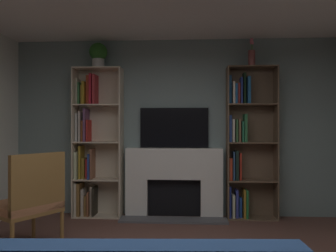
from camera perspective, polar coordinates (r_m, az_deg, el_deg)
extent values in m
cube|color=gray|center=(5.30, 1.09, -0.21)|extent=(5.12, 0.06, 2.72)
cube|color=white|center=(5.33, -5.23, -11.85)|extent=(0.33, 0.21, 0.57)
cube|color=white|center=(5.29, 7.34, -11.95)|extent=(0.33, 0.21, 0.57)
cube|color=white|center=(5.20, 1.03, -6.33)|extent=(1.47, 0.21, 0.47)
cube|color=black|center=(5.34, 1.06, -11.83)|extent=(0.81, 0.08, 0.57)
cube|color=#54545A|center=(5.10, 0.91, -15.55)|extent=(1.57, 0.30, 0.03)
cube|color=black|center=(5.24, 1.06, -0.28)|extent=(1.05, 0.06, 0.61)
cube|color=beige|center=(5.40, -15.36, -2.63)|extent=(0.02, 0.32, 2.27)
cube|color=beige|center=(5.21, -7.86, -2.72)|extent=(0.02, 0.32, 2.27)
cube|color=beige|center=(5.44, -11.27, -2.61)|extent=(0.74, 0.02, 2.27)
cube|color=beige|center=(5.46, -11.68, -14.56)|extent=(0.70, 0.32, 0.02)
cube|color=beige|center=(5.50, -14.96, -11.70)|extent=(0.04, 0.26, 0.50)
cube|color=brown|center=(5.49, -14.52, -11.75)|extent=(0.04, 0.27, 0.49)
cube|color=beige|center=(5.49, -13.91, -12.20)|extent=(0.04, 0.24, 0.41)
cube|color=brown|center=(5.49, -13.46, -12.77)|extent=(0.03, 0.25, 0.30)
cube|color=brown|center=(5.46, -13.04, -12.52)|extent=(0.02, 0.27, 0.36)
cube|color=beige|center=(5.48, -12.61, -12.05)|extent=(0.03, 0.19, 0.44)
cube|color=black|center=(5.44, -12.22, -12.20)|extent=(0.03, 0.25, 0.43)
cube|color=beige|center=(5.35, -11.68, -8.76)|extent=(0.70, 0.32, 0.02)
cube|color=beige|center=(5.42, -14.95, -6.36)|extent=(0.04, 0.26, 0.41)
cube|color=#A58228|center=(5.42, -14.36, -5.89)|extent=(0.03, 0.22, 0.50)
cube|color=olive|center=(5.43, -13.87, -6.87)|extent=(0.04, 0.19, 0.31)
cube|color=red|center=(5.42, -13.26, -6.93)|extent=(0.04, 0.19, 0.30)
cube|color=navy|center=(5.36, -12.92, -6.60)|extent=(0.03, 0.27, 0.38)
cube|color=brown|center=(5.36, -12.57, -6.17)|extent=(0.02, 0.24, 0.46)
cube|color=beige|center=(5.29, -11.68, -2.68)|extent=(0.70, 0.32, 0.02)
cube|color=beige|center=(5.41, -14.89, -0.24)|extent=(0.03, 0.21, 0.43)
cube|color=beige|center=(5.40, -14.41, -0.08)|extent=(0.03, 0.21, 0.46)
cube|color=brown|center=(5.39, -13.96, -0.83)|extent=(0.04, 0.20, 0.32)
cube|color=#674168|center=(5.35, -13.59, 0.14)|extent=(0.03, 0.25, 0.50)
cube|color=red|center=(5.35, -13.19, -0.77)|extent=(0.02, 0.23, 0.33)
cube|color=beige|center=(5.30, -11.68, 3.46)|extent=(0.70, 0.32, 0.02)
cube|color=beige|center=(5.46, -14.87, 5.60)|extent=(0.03, 0.18, 0.41)
cube|color=#32683A|center=(5.43, -14.53, 5.25)|extent=(0.03, 0.21, 0.34)
cube|color=olive|center=(5.42, -14.12, 5.04)|extent=(0.03, 0.19, 0.29)
cube|color=#A37F20|center=(5.38, -13.78, 5.35)|extent=(0.04, 0.25, 0.35)
cube|color=#A33A1D|center=(5.40, -13.15, 5.86)|extent=(0.04, 0.19, 0.44)
cube|color=#B21E2F|center=(5.36, -12.66, 6.01)|extent=(0.03, 0.25, 0.46)
cube|color=#AA2C32|center=(5.35, -12.13, 5.97)|extent=(0.04, 0.24, 0.46)
cube|color=beige|center=(5.36, -11.67, 9.42)|extent=(0.70, 0.32, 0.02)
cube|color=brown|center=(5.16, 9.97, -2.75)|extent=(0.02, 0.30, 2.27)
cube|color=brown|center=(5.29, 17.73, -2.68)|extent=(0.02, 0.30, 2.27)
cube|color=brown|center=(5.35, 13.63, -2.65)|extent=(0.74, 0.02, 2.27)
cube|color=brown|center=(5.38, 13.90, -14.78)|extent=(0.70, 0.30, 0.02)
cube|color=navy|center=(5.29, 10.31, -12.34)|extent=(0.03, 0.23, 0.47)
cube|color=beige|center=(5.31, 10.88, -12.99)|extent=(0.04, 0.22, 0.34)
cube|color=#31398F|center=(5.32, 11.44, -12.58)|extent=(0.04, 0.21, 0.41)
cube|color=#1F4291|center=(5.35, 12.00, -13.13)|extent=(0.04, 0.18, 0.30)
cube|color=#A17224|center=(5.32, 12.63, -12.54)|extent=(0.03, 0.23, 0.42)
cube|color=#1F7238|center=(5.33, 13.02, -12.57)|extent=(0.03, 0.24, 0.41)
cube|color=brown|center=(5.27, 13.90, -8.89)|extent=(0.70, 0.30, 0.02)
cube|color=#AF3822|center=(5.20, 10.40, -7.08)|extent=(0.04, 0.24, 0.33)
cube|color=#345685|center=(5.22, 10.93, -6.55)|extent=(0.02, 0.22, 0.42)
cube|color=black|center=(5.22, 11.44, -6.47)|extent=(0.04, 0.22, 0.43)
cube|color=#B62B1E|center=(5.24, 12.00, -6.64)|extent=(0.03, 0.19, 0.40)
cube|color=brown|center=(5.21, 13.90, -2.72)|extent=(0.70, 0.30, 0.02)
cube|color=#2B4793|center=(5.17, 10.34, -0.44)|extent=(0.03, 0.22, 0.40)
cube|color=beige|center=(5.19, 10.87, -0.75)|extent=(0.04, 0.20, 0.34)
cube|color=#38653A|center=(5.18, 11.42, -0.78)|extent=(0.02, 0.23, 0.34)
cube|color=brown|center=(5.20, 11.86, -0.73)|extent=(0.03, 0.20, 0.34)
cube|color=#226846|center=(5.20, 12.37, -0.92)|extent=(0.03, 0.22, 0.31)
cube|color=#2B6A3E|center=(5.21, 12.83, -0.34)|extent=(0.04, 0.22, 0.41)
cube|color=brown|center=(5.21, 13.89, 3.52)|extent=(0.70, 0.30, 0.02)
cube|color=#215186|center=(5.23, 10.34, 5.97)|extent=(0.04, 0.16, 0.43)
cube|color=beige|center=(5.20, 10.91, 5.45)|extent=(0.03, 0.23, 0.33)
cube|color=#1F538D|center=(5.21, 11.30, 5.28)|extent=(0.03, 0.22, 0.30)
cube|color=#A5322F|center=(5.24, 11.76, 5.31)|extent=(0.03, 0.17, 0.31)
cube|color=navy|center=(5.25, 12.20, 5.79)|extent=(0.03, 0.16, 0.40)
cube|color=black|center=(5.26, 12.70, 6.14)|extent=(0.03, 0.18, 0.47)
cube|color=#1E5489|center=(5.24, 13.34, 5.82)|extent=(0.04, 0.23, 0.40)
cube|color=brown|center=(5.28, 13.89, 9.58)|extent=(0.70, 0.30, 0.02)
cylinder|color=silver|center=(5.38, -11.65, 10.24)|extent=(0.18, 0.18, 0.14)
sphere|color=#2C6A24|center=(5.42, -11.65, 12.12)|extent=(0.27, 0.27, 0.27)
cylinder|color=#934745|center=(5.30, 13.89, 10.95)|extent=(0.10, 0.10, 0.24)
cylinder|color=#4C7F3F|center=(5.35, 14.02, 12.79)|extent=(0.01, 0.01, 0.11)
sphere|color=#DC6D83|center=(5.36, 14.02, 13.39)|extent=(0.04, 0.04, 0.04)
cylinder|color=#4C7F3F|center=(5.36, 13.89, 13.05)|extent=(0.01, 0.01, 0.17)
sphere|color=#DC6D83|center=(5.38, 13.89, 13.91)|extent=(0.05, 0.05, 0.05)
cylinder|color=#4C7F3F|center=(5.33, 13.91, 12.86)|extent=(0.01, 0.01, 0.12)
sphere|color=#DC6D83|center=(5.35, 13.91, 13.49)|extent=(0.06, 0.06, 0.06)
cylinder|color=#4C7F3F|center=(5.36, 13.86, 12.92)|extent=(0.01, 0.01, 0.14)
sphere|color=#DC6D83|center=(5.37, 13.86, 13.65)|extent=(0.05, 0.05, 0.05)
cylinder|color=brown|center=(3.88, -24.76, -17.26)|extent=(0.04, 0.04, 0.45)
cylinder|color=brown|center=(4.19, -17.40, -15.98)|extent=(0.04, 0.04, 0.45)
cylinder|color=brown|center=(4.64, -21.68, -14.39)|extent=(0.04, 0.04, 0.45)
cube|color=#AE6F48|center=(4.20, -23.07, -12.19)|extent=(0.86, 0.86, 0.08)
cube|color=brown|center=(4.21, -23.07, -12.99)|extent=(0.86, 0.86, 0.04)
cube|color=brown|center=(3.91, -20.99, -8.95)|extent=(0.39, 0.56, 0.63)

